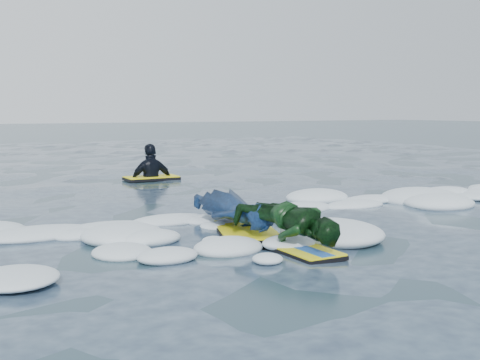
{
  "coord_description": "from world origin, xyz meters",
  "views": [
    {
      "loc": [
        -3.03,
        -5.22,
        1.39
      ],
      "look_at": [
        0.74,
        1.6,
        0.49
      ],
      "focal_mm": 45.0,
      "sensor_mm": 36.0,
      "label": 1
    }
  ],
  "objects": [
    {
      "name": "ground",
      "position": [
        0.0,
        0.0,
        0.0
      ],
      "size": [
        120.0,
        120.0,
        0.0
      ],
      "primitive_type": "plane",
      "color": "#172A37",
      "rests_on": "ground"
    },
    {
      "name": "foam_band",
      "position": [
        0.0,
        1.03,
        0.0
      ],
      "size": [
        12.0,
        3.1,
        0.3
      ],
      "primitive_type": null,
      "color": "white",
      "rests_on": "ground"
    },
    {
      "name": "prone_woman_unit",
      "position": [
        0.21,
        0.72,
        0.23
      ],
      "size": [
        0.96,
        1.77,
        0.44
      ],
      "rotation": [
        0.0,
        0.0,
        1.24
      ],
      "color": "black",
      "rests_on": "ground"
    },
    {
      "name": "prone_child_unit",
      "position": [
        0.27,
        -0.35,
        0.25
      ],
      "size": [
        0.76,
        1.31,
        0.49
      ],
      "rotation": [
        0.0,
        0.0,
        1.57
      ],
      "color": "black",
      "rests_on": "ground"
    },
    {
      "name": "waiting_rider_unit",
      "position": [
        1.19,
        6.06,
        -0.05
      ],
      "size": [
        1.06,
        0.59,
        1.58
      ],
      "rotation": [
        0.0,
        0.0,
        -0.01
      ],
      "color": "black",
      "rests_on": "ground"
    }
  ]
}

